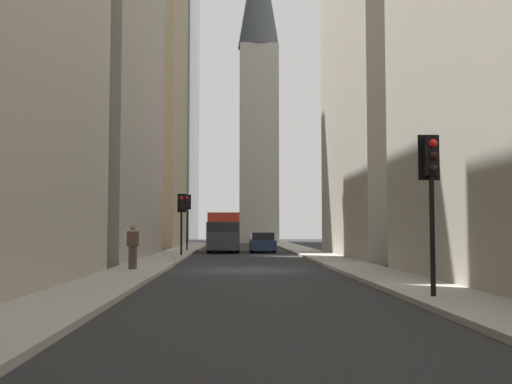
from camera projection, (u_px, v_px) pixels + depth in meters
ground_plane at (250, 270)px, 24.02m from camera, size 135.00×135.00×0.00m
sidewalk_right at (140, 269)px, 23.85m from camera, size 90.00×2.20×0.14m
sidewalk_left at (359, 268)px, 24.20m from camera, size 90.00×2.20×0.14m
building_left_midfar at (421, 68)px, 35.14m from camera, size 14.24×10.00×22.70m
building_right_far at (128, 65)px, 54.55m from camera, size 13.72×10.00×33.94m
building_right_midfar at (60, 6)px, 33.25m from camera, size 15.31×10.50×28.70m
church_spire at (259, 74)px, 70.78m from camera, size 5.03×5.03×38.98m
delivery_truck at (224, 232)px, 42.44m from camera, size 6.46×2.25×2.84m
sedan_navy at (262, 243)px, 42.13m from camera, size 4.30×1.78×1.42m
traffic_light_foreground at (431, 176)px, 13.87m from camera, size 0.43×0.52×3.85m
traffic_light_midblock at (181, 210)px, 34.70m from camera, size 0.43×0.52×3.64m
traffic_light_far_junction at (187, 209)px, 42.67m from camera, size 0.43×0.52×4.06m
pedestrian at (133, 245)px, 22.73m from camera, size 0.26×0.44×1.73m
discarded_bottle at (174, 259)px, 28.48m from camera, size 0.07×0.07×0.27m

